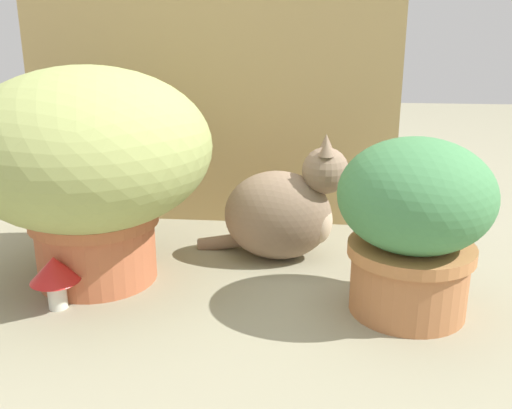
{
  "coord_description": "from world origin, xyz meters",
  "views": [
    {
      "loc": [
        0.24,
        -1.16,
        0.57
      ],
      "look_at": [
        0.12,
        0.04,
        0.18
      ],
      "focal_mm": 40.92,
      "sensor_mm": 36.0,
      "label": 1
    }
  ],
  "objects_px": {
    "mushroom_ornament_red": "(55,273)",
    "leafy_planter": "(414,221)",
    "mushroom_ornament_pink": "(60,270)",
    "cat": "(285,211)",
    "grass_planter": "(89,159)"
  },
  "relations": [
    {
      "from": "mushroom_ornament_pink",
      "to": "leafy_planter",
      "type": "bearing_deg",
      "value": 2.28
    },
    {
      "from": "mushroom_ornament_red",
      "to": "leafy_planter",
      "type": "bearing_deg",
      "value": 4.74
    },
    {
      "from": "cat",
      "to": "mushroom_ornament_red",
      "type": "height_order",
      "value": "cat"
    },
    {
      "from": "mushroom_ornament_red",
      "to": "cat",
      "type": "bearing_deg",
      "value": 34.41
    },
    {
      "from": "leafy_planter",
      "to": "mushroom_ornament_red",
      "type": "xyz_separation_m",
      "value": [
        -0.71,
        -0.06,
        -0.11
      ]
    },
    {
      "from": "mushroom_ornament_pink",
      "to": "cat",
      "type": "bearing_deg",
      "value": 31.46
    },
    {
      "from": "leafy_planter",
      "to": "grass_planter",
      "type": "bearing_deg",
      "value": 172.55
    },
    {
      "from": "grass_planter",
      "to": "leafy_planter",
      "type": "xyz_separation_m",
      "value": [
        0.68,
        -0.09,
        -0.09
      ]
    },
    {
      "from": "mushroom_ornament_red",
      "to": "grass_planter",
      "type": "bearing_deg",
      "value": 77.33
    },
    {
      "from": "cat",
      "to": "mushroom_ornament_pink",
      "type": "bearing_deg",
      "value": -148.54
    },
    {
      "from": "cat",
      "to": "mushroom_ornament_red",
      "type": "bearing_deg",
      "value": -145.59
    },
    {
      "from": "grass_planter",
      "to": "mushroom_ornament_pink",
      "type": "distance_m",
      "value": 0.24
    },
    {
      "from": "cat",
      "to": "leafy_planter",
      "type": "bearing_deg",
      "value": -43.53
    },
    {
      "from": "mushroom_ornament_red",
      "to": "mushroom_ornament_pink",
      "type": "distance_m",
      "value": 0.03
    },
    {
      "from": "leafy_planter",
      "to": "mushroom_ornament_red",
      "type": "relative_size",
      "value": 3.16
    }
  ]
}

